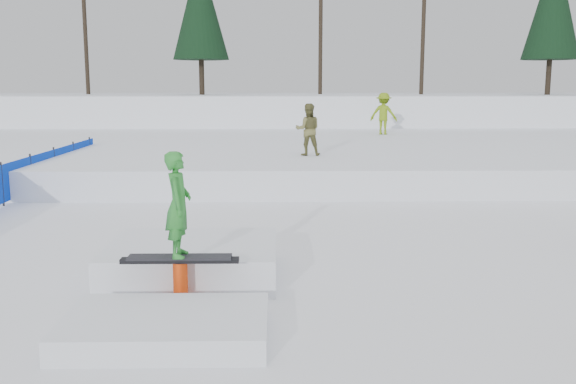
{
  "coord_description": "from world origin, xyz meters",
  "views": [
    {
      "loc": [
        0.29,
        -9.21,
        2.98
      ],
      "look_at": [
        0.5,
        2.0,
        1.1
      ],
      "focal_mm": 40.0,
      "sensor_mm": 36.0,
      "label": 1
    }
  ],
  "objects_px": {
    "walker_olive": "(308,130)",
    "jib_rail_feature": "(186,271)",
    "safety_fence": "(2,184)",
    "walker_ygreen": "(384,114)"
  },
  "relations": [
    {
      "from": "walker_olive",
      "to": "jib_rail_feature",
      "type": "height_order",
      "value": "walker_olive"
    },
    {
      "from": "safety_fence",
      "to": "jib_rail_feature",
      "type": "distance_m",
      "value": 8.73
    },
    {
      "from": "walker_olive",
      "to": "jib_rail_feature",
      "type": "bearing_deg",
      "value": 77.35
    },
    {
      "from": "walker_olive",
      "to": "walker_ygreen",
      "type": "distance_m",
      "value": 9.23
    },
    {
      "from": "safety_fence",
      "to": "jib_rail_feature",
      "type": "bearing_deg",
      "value": -51.09
    },
    {
      "from": "walker_olive",
      "to": "walker_ygreen",
      "type": "xyz_separation_m",
      "value": [
        3.75,
        8.43,
        0.11
      ]
    },
    {
      "from": "safety_fence",
      "to": "walker_ygreen",
      "type": "relative_size",
      "value": 8.74
    },
    {
      "from": "safety_fence",
      "to": "walker_ygreen",
      "type": "height_order",
      "value": "walker_ygreen"
    },
    {
      "from": "safety_fence",
      "to": "walker_olive",
      "type": "xyz_separation_m",
      "value": [
        7.78,
        4.09,
        1.05
      ]
    },
    {
      "from": "walker_olive",
      "to": "walker_ygreen",
      "type": "height_order",
      "value": "walker_ygreen"
    }
  ]
}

